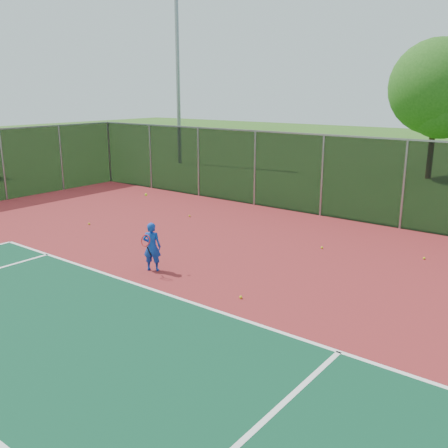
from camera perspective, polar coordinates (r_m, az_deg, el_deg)
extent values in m
plane|color=#2B5A19|center=(8.36, -9.80, -18.25)|extent=(120.00, 120.00, 0.00)
cube|color=maroon|center=(9.60, -0.78, -13.24)|extent=(30.00, 20.00, 0.02)
cube|color=white|center=(9.44, 13.03, -14.04)|extent=(22.00, 0.10, 0.00)
cube|color=black|center=(17.70, 19.85, 4.21)|extent=(30.00, 0.04, 3.00)
cube|color=gray|center=(17.50, 20.29, 9.04)|extent=(30.00, 0.06, 0.06)
imported|color=#123BA8|center=(13.00, -8.24, -2.58)|extent=(0.56, 0.50, 1.29)
cylinder|color=black|center=(12.74, -8.56, -3.08)|extent=(0.03, 0.15, 0.27)
torus|color=#A51414|center=(12.59, -8.94, -1.89)|extent=(0.30, 0.13, 0.29)
sphere|color=gold|center=(12.92, -8.91, 3.34)|extent=(0.07, 0.07, 0.07)
sphere|color=gold|center=(18.59, -3.95, 0.93)|extent=(0.07, 0.07, 0.07)
sphere|color=gold|center=(15.09, 11.13, -2.66)|extent=(0.07, 0.07, 0.07)
sphere|color=gold|center=(14.96, 21.91, -3.64)|extent=(0.07, 0.07, 0.07)
sphere|color=gold|center=(11.36, 1.93, -8.36)|extent=(0.07, 0.07, 0.07)
sphere|color=gold|center=(18.07, -15.16, 0.02)|extent=(0.07, 0.07, 0.07)
cylinder|color=gray|center=(32.64, -5.30, 17.06)|extent=(0.24, 0.24, 11.57)
cylinder|color=#352413|center=(28.91, 22.53, 7.54)|extent=(0.30, 0.30, 2.76)
sphere|color=#215316|center=(28.74, 23.22, 14.21)|extent=(4.91, 4.91, 4.91)
sphere|color=#215316|center=(28.35, 23.66, 12.30)|extent=(3.38, 3.38, 3.38)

